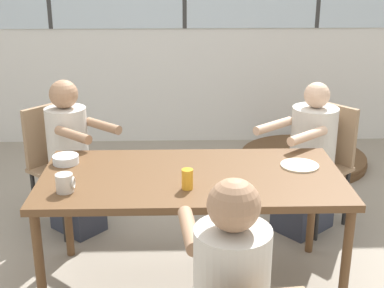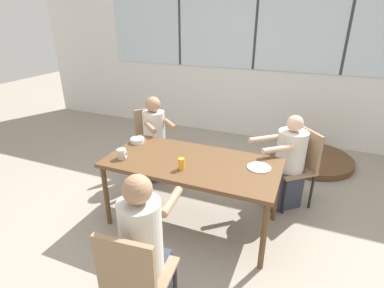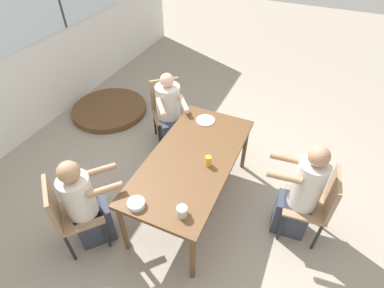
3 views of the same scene
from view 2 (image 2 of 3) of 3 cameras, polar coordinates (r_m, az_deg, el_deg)
name	(u,v)px [view 2 (image 2 of 3)]	position (r m, az deg, el deg)	size (l,w,h in m)	color
ground_plane	(192,221)	(3.26, 0.00, -14.42)	(16.00, 16.00, 0.00)	gray
wall_back_with_windows	(255,52)	(5.13, 11.83, 16.70)	(8.40, 0.08, 2.80)	silver
dining_table	(192,167)	(2.90, 0.00, -4.32)	(1.66, 0.81, 0.71)	brown
chair_for_woman_green_shirt	(151,136)	(4.01, -7.74, 1.60)	(0.56, 0.56, 0.87)	#937556
chair_for_man_blue_shirt	(134,275)	(2.06, -10.98, -23.34)	(0.44, 0.44, 0.87)	#937556
chair_for_man_teal_shirt	(300,161)	(3.50, 19.83, -3.07)	(0.56, 0.56, 0.87)	#937556
person_woman_green_shirt	(156,142)	(3.88, -6.94, 0.44)	(0.56, 0.54, 1.08)	#333847
person_man_blue_shirt	(145,255)	(2.15, -8.94, -20.21)	(0.33, 0.53, 1.15)	#333847
person_man_teal_shirt	(286,167)	(3.43, 17.45, -4.19)	(0.63, 0.60, 1.06)	#333847
coffee_mug	(122,154)	(2.99, -13.19, -1.85)	(0.10, 0.09, 0.10)	beige
juice_glass	(181,164)	(2.71, -2.05, -3.80)	(0.06, 0.06, 0.11)	gold
bowl_white_shallow	(137,140)	(3.33, -10.37, 0.69)	(0.15, 0.15, 0.05)	silver
plate_tortillas	(259,167)	(2.82, 12.64, -4.37)	(0.22, 0.22, 0.01)	beige
folded_table_stack	(311,159)	(4.72, 21.73, -2.70)	(1.16, 1.16, 0.09)	brown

